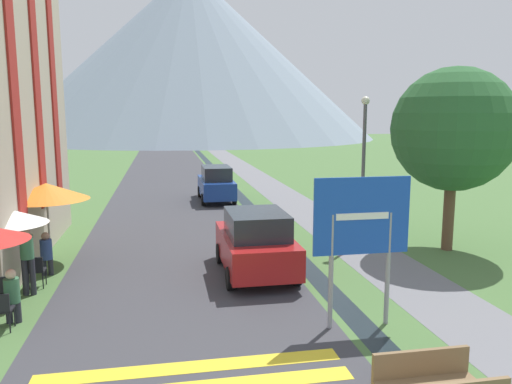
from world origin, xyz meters
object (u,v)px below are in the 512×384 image
Objects in this scene: cafe_chair_nearest at (1,308)px; cafe_umbrella_middle_white at (5,216)px; parked_car_far at (216,184)px; person_seated_near at (46,251)px; person_standing_terrace at (27,256)px; parked_car_near at (256,243)px; streetlamp at (364,158)px; person_seated_far at (12,293)px; cafe_chair_middle at (36,269)px; road_sign at (361,228)px; tree_by_path at (454,130)px; cafe_chair_near_left at (5,290)px; cafe_umbrella_rear_orange at (46,192)px.

cafe_umbrella_middle_white is at bearing 88.58° from cafe_chair_nearest.
cafe_umbrella_middle_white reaches higher than parked_car_far.
parked_car_far is at bearing 61.85° from person_seated_near.
parked_car_near is at bearing 5.66° from person_standing_terrace.
cafe_umbrella_middle_white is 11.04m from streetlamp.
parked_car_far is at bearing 67.57° from person_seated_far.
streetlamp is at bearing 9.05° from person_seated_near.
cafe_chair_middle is (-5.98, -12.19, -0.39)m from parked_car_far.
road_sign is 2.66× the size of person_seated_far.
parked_car_near is 6.22m from person_seated_far.
person_seated_far is 1.76m from person_standing_terrace.
cafe_chair_nearest is at bearing 171.65° from road_sign.
road_sign is at bearing -85.20° from parked_car_far.
person_seated_near is 0.24× the size of streetlamp.
parked_car_near is 1.80× the size of cafe_umbrella_middle_white.
person_seated_near is at bearing -178.29° from tree_by_path.
streetlamp reaches higher than person_seated_far.
parked_car_near is at bearing 3.67° from cafe_chair_near_left.
streetlamp reaches higher than cafe_umbrella_rear_orange.
cafe_chair_nearest is 0.69× the size of person_seated_near.
cafe_chair_near_left is 13.66m from tree_by_path.
cafe_umbrella_rear_orange is 0.42× the size of tree_by_path.
streetlamp is (10.15, 0.32, 0.82)m from cafe_umbrella_rear_orange.
tree_by_path is (12.55, 1.45, 3.46)m from cafe_chair_middle.
streetlamp is (10.01, 2.66, 2.49)m from cafe_chair_middle.
cafe_umbrella_rear_orange is 1.44× the size of person_standing_terrace.
person_standing_terrace is 1.60m from person_seated_near.
parked_car_near is 6.50m from cafe_chair_nearest.
parked_car_near is at bearing -90.83° from parked_car_far.
person_seated_far is 11.35m from streetlamp.
person_seated_near is (-7.28, 4.83, -1.46)m from road_sign.
tree_by_path reaches higher than cafe_chair_near_left.
parked_car_far is 4.83× the size of cafe_chair_near_left.
road_sign reaches higher than cafe_chair_near_left.
parked_car_near is at bearing 111.48° from road_sign.
person_standing_terrace is at bearing -69.10° from cafe_chair_middle.
cafe_umbrella_rear_orange is at bearing 77.12° from cafe_chair_nearest.
person_seated_far is (0.03, -2.21, 0.15)m from cafe_chair_middle.
cafe_umbrella_rear_orange reaches higher than cafe_chair_near_left.
parked_car_near is at bearing -0.43° from cafe_umbrella_middle_white.
streetlamp is at bearing -67.06° from parked_car_far.
cafe_chair_near_left is 0.17× the size of streetlamp.
cafe_chair_middle is (-5.81, -0.09, -0.40)m from parked_car_near.
person_seated_far is at bearing 64.06° from cafe_chair_nearest.
cafe_umbrella_rear_orange is at bearing 121.13° from cafe_chair_middle.
tree_by_path is at bearing -25.62° from streetlamp.
person_seated_far is 0.24× the size of streetlamp.
cafe_umbrella_middle_white reaches higher than cafe_chair_near_left.
streetlamp is at bearing 13.28° from cafe_umbrella_middle_white.
tree_by_path is at bearing 11.36° from parked_car_near.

